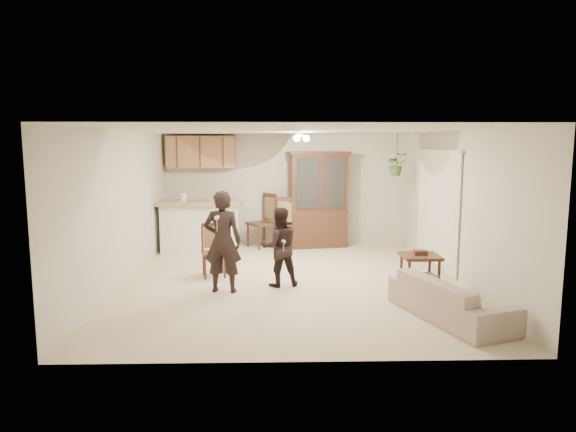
{
  "coord_description": "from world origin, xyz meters",
  "views": [
    {
      "loc": [
        -0.27,
        -8.4,
        2.29
      ],
      "look_at": [
        -0.04,
        0.4,
        1.04
      ],
      "focal_mm": 32.0,
      "sensor_mm": 36.0,
      "label": 1
    }
  ],
  "objects_px": {
    "child": "(279,245)",
    "chair_bar": "(214,262)",
    "adult": "(223,235)",
    "china_hutch": "(318,200)",
    "side_table": "(420,274)",
    "chair_hutch_right": "(287,233)",
    "chair_hutch_left": "(262,232)",
    "sofa": "(450,292)"
  },
  "relations": [
    {
      "from": "adult",
      "to": "chair_hutch_right",
      "type": "height_order",
      "value": "adult"
    },
    {
      "from": "sofa",
      "to": "child",
      "type": "xyz_separation_m",
      "value": [
        -2.23,
        1.64,
        0.31
      ]
    },
    {
      "from": "child",
      "to": "chair_bar",
      "type": "relative_size",
      "value": 1.48
    },
    {
      "from": "side_table",
      "to": "chair_hutch_left",
      "type": "xyz_separation_m",
      "value": [
        -2.5,
        3.67,
        0.02
      ]
    },
    {
      "from": "side_table",
      "to": "chair_hutch_left",
      "type": "height_order",
      "value": "chair_hutch_left"
    },
    {
      "from": "sofa",
      "to": "chair_hutch_left",
      "type": "xyz_separation_m",
      "value": [
        -2.6,
        4.78,
        -0.03
      ]
    },
    {
      "from": "child",
      "to": "side_table",
      "type": "xyz_separation_m",
      "value": [
        2.14,
        -0.52,
        -0.36
      ]
    },
    {
      "from": "adult",
      "to": "china_hutch",
      "type": "bearing_deg",
      "value": -110.75
    },
    {
      "from": "china_hutch",
      "to": "adult",
      "type": "bearing_deg",
      "value": -126.09
    },
    {
      "from": "chair_bar",
      "to": "side_table",
      "type": "bearing_deg",
      "value": -32.01
    },
    {
      "from": "sofa",
      "to": "adult",
      "type": "xyz_separation_m",
      "value": [
        -3.1,
        1.32,
        0.53
      ]
    },
    {
      "from": "child",
      "to": "side_table",
      "type": "relative_size",
      "value": 1.97
    },
    {
      "from": "chair_bar",
      "to": "chair_hutch_right",
      "type": "relative_size",
      "value": 0.8
    },
    {
      "from": "sofa",
      "to": "adult",
      "type": "height_order",
      "value": "adult"
    },
    {
      "from": "side_table",
      "to": "chair_hutch_right",
      "type": "bearing_deg",
      "value": 117.73
    },
    {
      "from": "adult",
      "to": "child",
      "type": "xyz_separation_m",
      "value": [
        0.87,
        0.32,
        -0.22
      ]
    },
    {
      "from": "adult",
      "to": "china_hutch",
      "type": "distance_m",
      "value": 3.9
    },
    {
      "from": "sofa",
      "to": "child",
      "type": "height_order",
      "value": "child"
    },
    {
      "from": "adult",
      "to": "china_hutch",
      "type": "xyz_separation_m",
      "value": [
        1.76,
        3.48,
        0.14
      ]
    },
    {
      "from": "sofa",
      "to": "chair_hutch_right",
      "type": "xyz_separation_m",
      "value": [
        -2.02,
        4.78,
        -0.04
      ]
    },
    {
      "from": "sofa",
      "to": "china_hutch",
      "type": "xyz_separation_m",
      "value": [
        -1.34,
        4.8,
        0.68
      ]
    },
    {
      "from": "adult",
      "to": "chair_hutch_right",
      "type": "relative_size",
      "value": 1.57
    },
    {
      "from": "chair_bar",
      "to": "chair_hutch_left",
      "type": "xyz_separation_m",
      "value": [
        0.76,
        2.53,
        0.08
      ]
    },
    {
      "from": "adult",
      "to": "chair_hutch_left",
      "type": "distance_m",
      "value": 3.54
    },
    {
      "from": "side_table",
      "to": "chair_hutch_right",
      "type": "xyz_separation_m",
      "value": [
        -1.93,
        3.67,
        0.0
      ]
    },
    {
      "from": "adult",
      "to": "side_table",
      "type": "distance_m",
      "value": 3.07
    },
    {
      "from": "sofa",
      "to": "chair_hutch_right",
      "type": "bearing_deg",
      "value": 4.04
    },
    {
      "from": "chair_bar",
      "to": "sofa",
      "type": "bearing_deg",
      "value": -46.66
    },
    {
      "from": "chair_hutch_right",
      "to": "chair_hutch_left",
      "type": "bearing_deg",
      "value": 3.51
    },
    {
      "from": "adult",
      "to": "side_table",
      "type": "bearing_deg",
      "value": -177.87
    },
    {
      "from": "chair_hutch_left",
      "to": "china_hutch",
      "type": "bearing_deg",
      "value": 54.36
    },
    {
      "from": "sofa",
      "to": "chair_bar",
      "type": "distance_m",
      "value": 4.05
    },
    {
      "from": "side_table",
      "to": "child",
      "type": "bearing_deg",
      "value": 166.21
    },
    {
      "from": "sofa",
      "to": "china_hutch",
      "type": "height_order",
      "value": "china_hutch"
    },
    {
      "from": "china_hutch",
      "to": "side_table",
      "type": "xyz_separation_m",
      "value": [
        1.25,
        -3.69,
        -0.72
      ]
    },
    {
      "from": "china_hutch",
      "to": "chair_hutch_left",
      "type": "height_order",
      "value": "china_hutch"
    },
    {
      "from": "chair_hutch_left",
      "to": "chair_hutch_right",
      "type": "relative_size",
      "value": 1.04
    },
    {
      "from": "sofa",
      "to": "chair_bar",
      "type": "relative_size",
      "value": 2.05
    },
    {
      "from": "child",
      "to": "chair_hutch_left",
      "type": "xyz_separation_m",
      "value": [
        -0.37,
        3.14,
        -0.34
      ]
    },
    {
      "from": "child",
      "to": "sofa",
      "type": "bearing_deg",
      "value": 131.05
    },
    {
      "from": "side_table",
      "to": "chair_bar",
      "type": "height_order",
      "value": "chair_bar"
    },
    {
      "from": "adult",
      "to": "chair_hutch_left",
      "type": "height_order",
      "value": "adult"
    }
  ]
}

